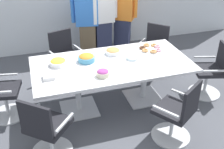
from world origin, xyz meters
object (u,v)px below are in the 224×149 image
at_px(office_chair_3, 211,73).
at_px(snack_bowl_chips_orange, 86,58).
at_px(office_chair_2, 177,115).
at_px(person_standing_1, 103,18).
at_px(office_chair_0, 0,93).
at_px(snack_bowl_chips_yellow, 58,62).
at_px(napkin_pile, 49,77).
at_px(donut_platter, 151,48).
at_px(snack_bowl_candy_mix, 103,73).
at_px(plate_stack, 132,58).
at_px(office_chair_4, 154,52).
at_px(conference_table, 112,70).
at_px(snack_bowl_cookies, 113,51).
at_px(person_standing_2, 123,16).
at_px(office_chair_5, 66,59).
at_px(office_chair_1, 46,131).
at_px(person_standing_0, 87,21).

relative_size(office_chair_3, snack_bowl_chips_orange, 3.56).
xyz_separation_m(office_chair_2, person_standing_1, (-0.27, 2.64, 0.51)).
bearing_deg(office_chair_0, snack_bowl_chips_yellow, 99.43).
bearing_deg(napkin_pile, donut_platter, 14.53).
bearing_deg(snack_bowl_candy_mix, plate_stack, 32.61).
xyz_separation_m(office_chair_4, person_standing_1, (-0.80, 0.77, 0.51)).
relative_size(conference_table, snack_bowl_cookies, 9.80).
height_order(person_standing_2, donut_platter, person_standing_2).
bearing_deg(snack_bowl_chips_yellow, office_chair_4, 19.05).
bearing_deg(person_standing_1, snack_bowl_chips_yellow, 49.89).
bearing_deg(person_standing_2, snack_bowl_chips_orange, 87.98).
bearing_deg(person_standing_2, plate_stack, 110.17).
distance_m(snack_bowl_chips_yellow, napkin_pile, 0.40).
xyz_separation_m(snack_bowl_cookies, plate_stack, (0.23, -0.27, -0.03)).
xyz_separation_m(office_chair_3, office_chair_5, (-2.24, 1.25, 0.00)).
bearing_deg(office_chair_0, office_chair_3, 93.61).
bearing_deg(snack_bowl_candy_mix, office_chair_1, -149.70).
xyz_separation_m(office_chair_0, snack_bowl_cookies, (1.79, 0.11, 0.39)).
xyz_separation_m(snack_bowl_chips_orange, donut_platter, (1.12, 0.10, -0.04)).
relative_size(office_chair_1, person_standing_0, 0.54).
xyz_separation_m(conference_table, snack_bowl_chips_orange, (-0.35, 0.18, 0.18)).
relative_size(snack_bowl_cookies, snack_bowl_candy_mix, 1.35).
xyz_separation_m(office_chair_4, person_standing_0, (-1.12, 0.80, 0.46)).
distance_m(snack_bowl_candy_mix, donut_platter, 1.17).
distance_m(office_chair_3, snack_bowl_chips_yellow, 2.52).
bearing_deg(plate_stack, snack_bowl_candy_mix, -147.39).
bearing_deg(person_standing_0, office_chair_3, 143.49).
distance_m(person_standing_0, napkin_pile, 2.05).
bearing_deg(donut_platter, snack_bowl_candy_mix, -148.78).
distance_m(office_chair_3, plate_stack, 1.40).
height_order(office_chair_2, plate_stack, office_chair_2).
height_order(person_standing_1, plate_stack, person_standing_1).
bearing_deg(person_standing_2, napkin_pile, 81.59).
distance_m(office_chair_0, napkin_pile, 0.89).
height_order(office_chair_1, office_chair_4, same).
bearing_deg(office_chair_5, conference_table, 100.78).
height_order(office_chair_1, office_chair_2, same).
bearing_deg(snack_bowl_cookies, person_standing_1, 81.23).
relative_size(office_chair_5, donut_platter, 2.39).
bearing_deg(snack_bowl_chips_yellow, office_chair_3, -8.96).
distance_m(person_standing_0, person_standing_1, 0.33).
bearing_deg(snack_bowl_chips_yellow, office_chair_2, -41.69).
height_order(office_chair_2, office_chair_3, same).
bearing_deg(snack_bowl_cookies, conference_table, -109.84).
xyz_separation_m(person_standing_1, snack_bowl_candy_mix, (-0.55, -1.94, -0.11)).
bearing_deg(person_standing_1, conference_table, 76.51).
bearing_deg(snack_bowl_candy_mix, office_chair_3, 3.89).
bearing_deg(plate_stack, snack_bowl_chips_orange, 168.63).
bearing_deg(conference_table, snack_bowl_chips_yellow, 166.85).
bearing_deg(snack_bowl_chips_yellow, snack_bowl_chips_orange, -0.83).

